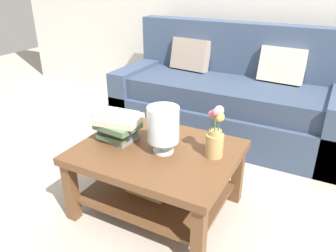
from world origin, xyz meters
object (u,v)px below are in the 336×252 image
(couch, at_px, (229,98))
(flower_pitcher, at_px, (215,136))
(coffee_table, at_px, (157,167))
(glass_hurricane_vase, at_px, (163,125))
(book_stack_main, at_px, (118,126))

(couch, relative_size, flower_pitcher, 6.74)
(couch, bearing_deg, coffee_table, -90.81)
(glass_hurricane_vase, distance_m, flower_pitcher, 0.32)
(book_stack_main, bearing_deg, couch, 77.82)
(couch, bearing_deg, flower_pitcher, -75.64)
(flower_pitcher, bearing_deg, glass_hurricane_vase, -161.76)
(couch, height_order, glass_hurricane_vase, couch)
(coffee_table, relative_size, glass_hurricane_vase, 3.36)
(flower_pitcher, bearing_deg, couch, 104.36)
(couch, height_order, book_stack_main, couch)
(couch, relative_size, book_stack_main, 6.73)
(coffee_table, distance_m, flower_pitcher, 0.46)
(book_stack_main, xyz_separation_m, glass_hurricane_vase, (0.34, 0.00, 0.07))
(couch, height_order, flower_pitcher, couch)
(coffee_table, distance_m, glass_hurricane_vase, 0.32)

